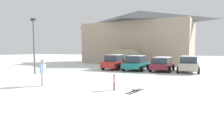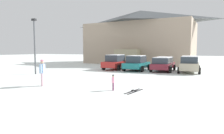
{
  "view_description": "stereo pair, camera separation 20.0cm",
  "coord_description": "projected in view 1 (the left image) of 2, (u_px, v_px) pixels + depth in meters",
  "views": [
    {
      "loc": [
        6.24,
        -6.61,
        2.27
      ],
      "look_at": [
        -0.46,
        7.82,
        0.92
      ],
      "focal_mm": 32.0,
      "sensor_mm": 36.0,
      "label": 1
    },
    {
      "loc": [
        6.42,
        -6.52,
        2.27
      ],
      "look_at": [
        -0.46,
        7.82,
        0.92
      ],
      "focal_mm": 32.0,
      "sensor_mm": 36.0,
      "label": 2
    }
  ],
  "objects": [
    {
      "name": "ground",
      "position": [
        47.0,
        102.0,
        8.79
      ],
      "size": [
        160.0,
        160.0,
        0.0
      ],
      "primitive_type": "plane",
      "color": "white"
    },
    {
      "name": "ski_lodge",
      "position": [
        138.0,
        37.0,
        34.25
      ],
      "size": [
        18.34,
        11.52,
        8.97
      ],
      "color": "tan",
      "rests_on": "ground"
    },
    {
      "name": "parked_red_sedan",
      "position": [
        115.0,
        62.0,
        23.57
      ],
      "size": [
        2.14,
        4.67,
        1.74
      ],
      "color": "#B42723",
      "rests_on": "ground"
    },
    {
      "name": "parked_teal_hatchback",
      "position": [
        136.0,
        63.0,
        22.25
      ],
      "size": [
        2.27,
        4.51,
        1.68
      ],
      "color": "#1A7577",
      "rests_on": "ground"
    },
    {
      "name": "parked_maroon_van",
      "position": [
        162.0,
        63.0,
        21.57
      ],
      "size": [
        2.23,
        4.78,
        1.53
      ],
      "color": "maroon",
      "rests_on": "ground"
    },
    {
      "name": "parked_beige_suv",
      "position": [
        188.0,
        63.0,
        20.39
      ],
      "size": [
        2.28,
        4.65,
        1.67
      ],
      "color": "#AFA48B",
      "rests_on": "ground"
    },
    {
      "name": "skier_adult_in_blue_parka",
      "position": [
        43.0,
        71.0,
        12.53
      ],
      "size": [
        0.38,
        0.57,
        1.67
      ],
      "color": "beige",
      "rests_on": "ground"
    },
    {
      "name": "skier_child_in_pink_snowsuit",
      "position": [
        114.0,
        82.0,
        11.21
      ],
      "size": [
        0.19,
        0.32,
        0.89
      ],
      "color": "#6E3357",
      "rests_on": "ground"
    },
    {
      "name": "pair_of_skis",
      "position": [
        135.0,
        91.0,
        10.93
      ],
      "size": [
        0.56,
        1.69,
        0.08
      ],
      "color": "black",
      "rests_on": "ground"
    },
    {
      "name": "lamp_post",
      "position": [
        34.0,
        43.0,
        18.6
      ],
      "size": [
        0.44,
        0.24,
        5.18
      ],
      "color": "#515459",
      "rests_on": "ground"
    }
  ]
}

